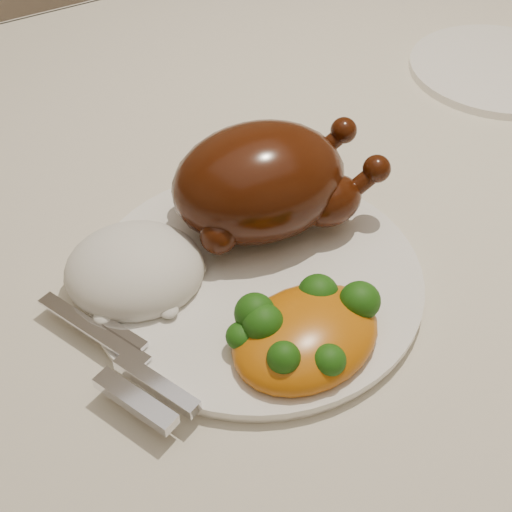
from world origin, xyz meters
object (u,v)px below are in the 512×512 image
dinner_plate (256,279)px  side_plate (499,69)px  roast_chicken (264,181)px  dining_table (333,274)px

dinner_plate → side_plate: size_ratio=1.29×
side_plate → roast_chicken: bearing=-166.4°
side_plate → roast_chicken: (-0.38, -0.09, 0.05)m
dinner_plate → roast_chicken: (0.04, 0.05, 0.05)m
dinner_plate → side_plate: bearing=18.8°
dining_table → dinner_plate: bearing=-156.6°
side_plate → roast_chicken: 0.39m
dining_table → dinner_plate: (-0.13, -0.05, 0.11)m
dinner_plate → dining_table: bearing=23.4°
dining_table → dinner_plate: 0.17m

